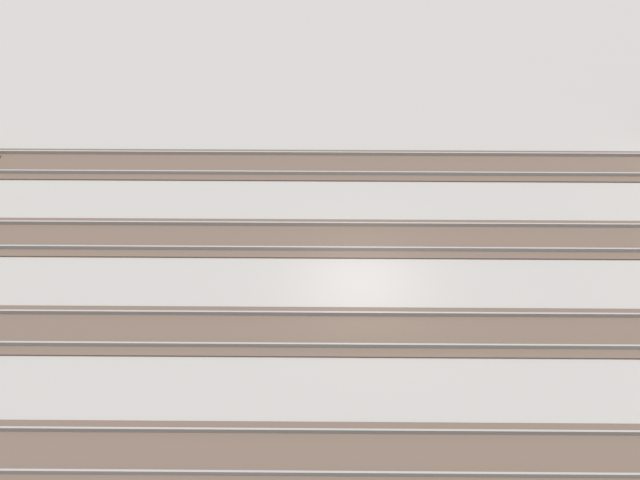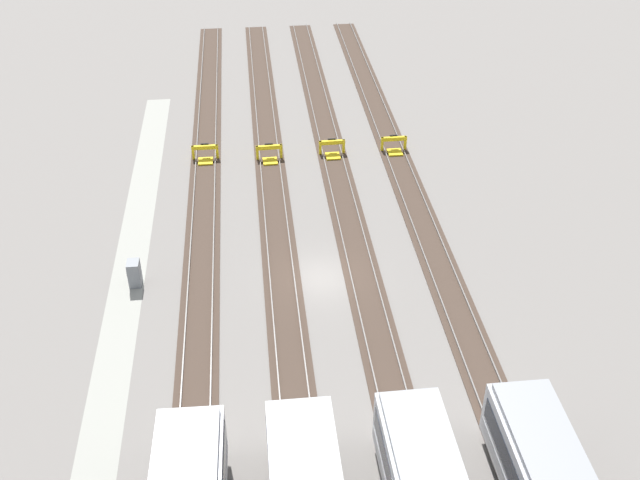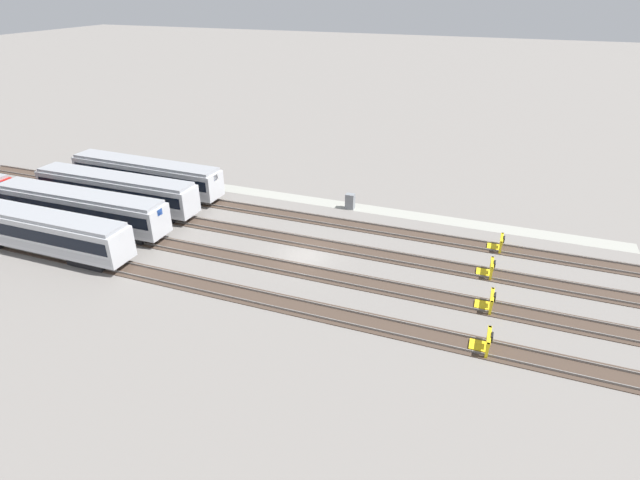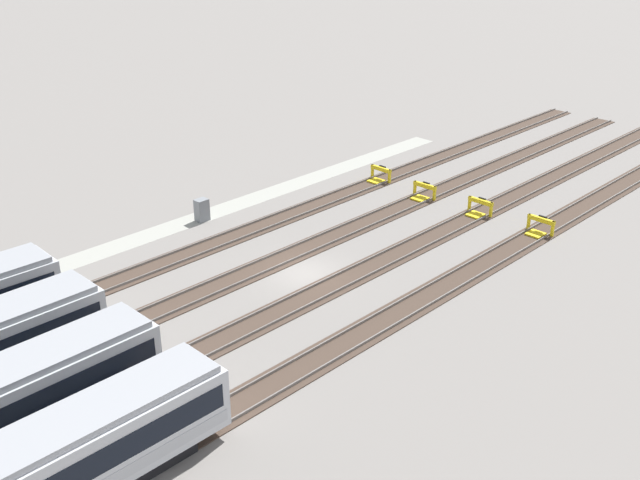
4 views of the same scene
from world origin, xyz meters
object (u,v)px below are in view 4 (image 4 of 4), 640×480
(bumper_stop_nearest_track, at_px, (379,175))
(bumper_stop_far_inner_track, at_px, (539,227))
(bumper_stop_middle_track, at_px, (478,209))
(electrical_cabinet, at_px, (202,210))
(bumper_stop_near_inner_track, at_px, (423,193))

(bumper_stop_nearest_track, height_order, bumper_stop_far_inner_track, same)
(bumper_stop_middle_track, distance_m, electrical_cabinet, 19.79)
(bumper_stop_nearest_track, relative_size, bumper_stop_far_inner_track, 1.00)
(bumper_stop_middle_track, height_order, bumper_stop_far_inner_track, same)
(bumper_stop_nearest_track, xyz_separation_m, bumper_stop_far_inner_track, (0.10, 14.39, 0.00))
(bumper_stop_far_inner_track, relative_size, electrical_cabinet, 1.25)
(bumper_stop_middle_track, bearing_deg, electrical_cabinet, -42.52)
(bumper_stop_nearest_track, height_order, electrical_cabinet, electrical_cabinet)
(bumper_stop_middle_track, bearing_deg, bumper_stop_far_inner_track, 91.21)
(bumper_stop_middle_track, distance_m, bumper_stop_far_inner_track, 4.80)
(bumper_stop_near_inner_track, distance_m, bumper_stop_middle_track, 4.80)
(bumper_stop_near_inner_track, height_order, electrical_cabinet, electrical_cabinet)
(bumper_stop_nearest_track, bearing_deg, bumper_stop_middle_track, 88.78)
(bumper_stop_near_inner_track, xyz_separation_m, bumper_stop_middle_track, (-0.30, 4.79, 0.00))
(bumper_stop_near_inner_track, relative_size, bumper_stop_middle_track, 1.00)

